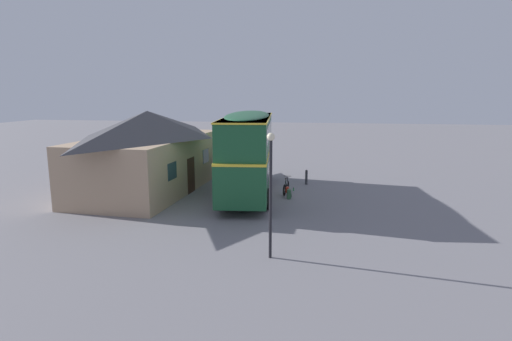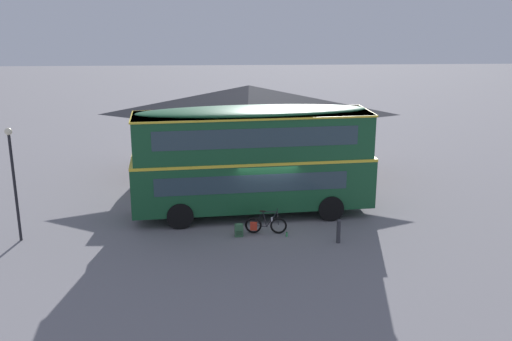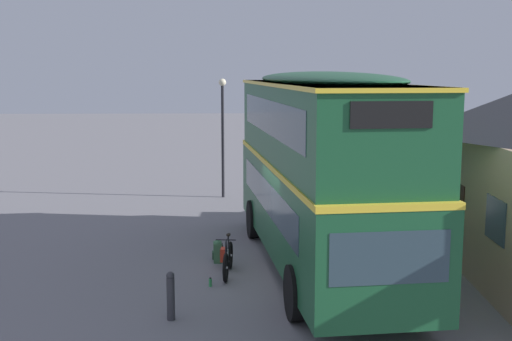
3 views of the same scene
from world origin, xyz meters
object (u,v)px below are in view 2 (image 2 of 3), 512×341
Objects in this scene: touring_bicycle at (264,225)px; street_lamp at (13,172)px; double_decker_bus at (253,156)px; kerb_bollard at (339,231)px; backpack_on_ground at (239,230)px; water_bottle_green_metal at (287,234)px.

street_lamp is (-9.61, -0.26, 2.43)m from touring_bicycle.
double_decker_bus is 2.32× the size of street_lamp.
backpack_on_ground is at bearing 168.14° from kerb_bollard.
backpack_on_ground is at bearing -104.98° from double_decker_bus.
street_lamp is at bearing -165.01° from double_decker_bus.
street_lamp is (-9.24, -2.47, 0.16)m from double_decker_bus.
street_lamp is 12.66m from kerb_bollard.
water_bottle_green_metal is (1.24, -2.59, -2.55)m from double_decker_bus.
touring_bicycle is at bearing -80.39° from double_decker_bus.
street_lamp is at bearing -178.43° from touring_bicycle.
street_lamp is at bearing -179.97° from backpack_on_ground.
backpack_on_ground is (-0.66, -2.47, -2.36)m from double_decker_bus.
street_lamp reaches higher than water_bottle_green_metal.
double_decker_bus reaches higher than water_bottle_green_metal.
touring_bicycle is at bearing 14.04° from backpack_on_ground.
touring_bicycle is 3.04× the size of backpack_on_ground.
touring_bicycle is 0.38× the size of street_lamp.
water_bottle_green_metal is 0.22× the size of kerb_bollard.
kerb_bollard is at bearing -11.86° from backpack_on_ground.
kerb_bollard is (3.85, -0.81, 0.21)m from backpack_on_ground.
kerb_bollard reaches higher than water_bottle_green_metal.
touring_bicycle is 1.07m from backpack_on_ground.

